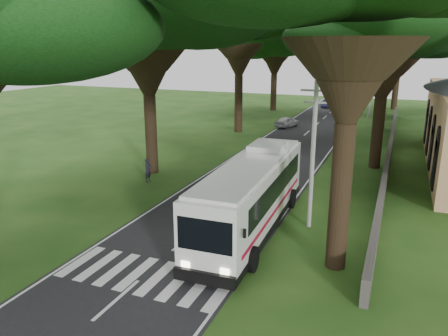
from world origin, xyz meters
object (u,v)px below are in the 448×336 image
coach_bus (252,194)px  distant_car_b (328,103)px  distant_car_c (363,97)px  pole_mid (354,105)px  distant_car_a (287,122)px  pole_near (313,153)px  pole_far (371,87)px  pedestrian (148,170)px

coach_bus → distant_car_b: 50.15m
distant_car_b → distant_car_c: bearing=74.7°
pole_mid → coach_bus: pole_mid is taller
distant_car_a → distant_car_b: size_ratio=1.00×
pole_near → pole_far: bearing=90.0°
pole_far → distant_car_b: pole_far is taller
pole_near → coach_bus: 3.87m
pole_mid → distant_car_b: size_ratio=2.14×
pole_near → pedestrian: (-12.47, 3.68, -3.31)m
coach_bus → distant_car_c: (0.30, 61.44, -1.37)m
coach_bus → distant_car_b: bearing=92.8°
pole_mid → pedestrian: (-12.47, -16.32, -3.31)m
coach_bus → distant_car_a: (-5.70, 30.38, -1.37)m
distant_car_b → distant_car_a: bearing=-89.7°
distant_car_c → pedestrian: pedestrian is taller
pedestrian → distant_car_c: bearing=-3.6°
distant_car_a → distant_car_c: (6.00, 31.06, 0.00)m
pole_near → distant_car_c: 60.01m
pole_mid → coach_bus: size_ratio=0.62×
pole_far → pedestrian: size_ratio=4.62×
distant_car_c → pedestrian: 57.06m
coach_bus → pole_far: bearing=84.3°
distant_car_b → pole_near: bearing=-76.8°
pole_far → distant_car_a: 14.49m
pole_mid → pedestrian: bearing=-127.4°
pole_near → pole_far: (0.00, 40.00, 0.00)m
pole_near → distant_car_c: (-2.50, 59.86, -3.51)m
pole_near → coach_bus: bearing=-150.5°
pedestrian → pole_mid: bearing=-30.9°
pole_near → distant_car_b: bearing=98.0°
coach_bus → pedestrian: 11.07m
pole_near → distant_car_a: 30.23m
distant_car_c → pole_near: bearing=80.7°
distant_car_a → distant_car_c: distant_car_c is taller
pole_near → pole_mid: 20.00m
pole_far → distant_car_b: 11.36m
pole_near → distant_car_a: size_ratio=2.15×
pole_near → distant_car_b: 48.99m
distant_car_a → distant_car_c: bearing=-82.5°
pole_far → distant_car_c: bearing=97.2°
pole_mid → distant_car_b: (-6.81, 28.39, -3.53)m
distant_car_a → distant_car_b: distant_car_a is taller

